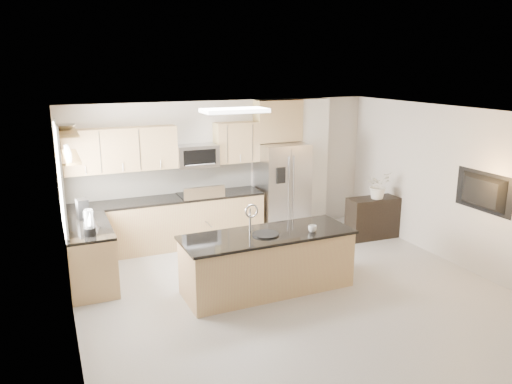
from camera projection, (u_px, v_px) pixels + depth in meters
name	position (u px, v px, depth m)	size (l,w,h in m)	color
floor	(303.00, 302.00, 7.02)	(6.50, 6.50, 0.00)	#B0ACA7
ceiling	(308.00, 116.00, 6.38)	(6.00, 6.50, 0.02)	white
wall_back	(224.00, 169.00, 9.59)	(6.00, 0.02, 2.60)	beige
wall_front	(511.00, 327.00, 3.81)	(6.00, 0.02, 2.60)	beige
wall_left	(69.00, 244.00, 5.56)	(0.02, 6.50, 2.60)	beige
wall_right	(473.00, 192.00, 7.85)	(0.02, 6.50, 2.60)	beige
back_counter	(167.00, 222.00, 9.05)	(3.55, 0.66, 1.44)	tan
left_counter	(90.00, 254.00, 7.53)	(0.66, 1.50, 0.92)	tan
range	(201.00, 218.00, 9.28)	(0.76, 0.64, 1.14)	black
upper_cabinets	(158.00, 147.00, 8.82)	(3.50, 0.33, 0.75)	tan
microwave	(197.00, 156.00, 9.10)	(0.76, 0.40, 0.40)	#AEADB0
refrigerator	(282.00, 188.00, 9.77)	(0.92, 0.78, 1.78)	#AEADB0
partition_column	(311.00, 163.00, 10.16)	(0.60, 0.30, 2.60)	silver
window	(61.00, 179.00, 7.12)	(0.04, 1.15, 1.65)	white
shelf_lower	(68.00, 157.00, 7.19)	(0.30, 1.20, 0.04)	olive
shelf_upper	(65.00, 131.00, 7.10)	(0.30, 1.20, 0.04)	olive
ceiling_fixture	(235.00, 110.00, 7.66)	(1.00, 0.50, 0.06)	white
island	(268.00, 261.00, 7.31)	(2.54, 0.96, 1.30)	tan
credenza	(373.00, 218.00, 9.56)	(0.99, 0.41, 0.79)	black
cup	(312.00, 229.00, 7.26)	(0.13, 0.13, 0.10)	silver
platter	(266.00, 234.00, 7.14)	(0.39, 0.39, 0.02)	black
blender	(89.00, 224.00, 6.94)	(0.16, 0.16, 0.38)	black
kettle	(91.00, 220.00, 7.26)	(0.23, 0.23, 0.28)	#AEADB0
coffee_maker	(83.00, 209.00, 7.73)	(0.19, 0.22, 0.31)	black
bowl	(65.00, 126.00, 7.13)	(0.40, 0.40, 0.10)	#AEADB0
flower_vase	(379.00, 179.00, 9.34)	(0.69, 0.60, 0.77)	silver
television	(479.00, 192.00, 7.62)	(1.08, 0.14, 0.62)	black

